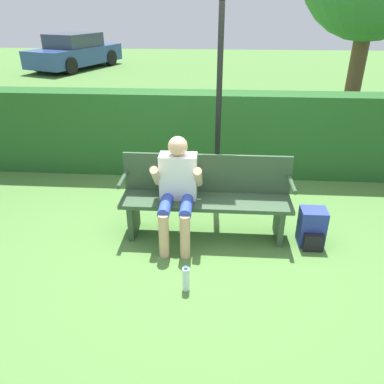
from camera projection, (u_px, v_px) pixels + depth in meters
ground_plane at (205, 235)px, 4.47m from camera, size 40.00×40.00×0.00m
hedge_back at (210, 134)px, 5.85m from camera, size 12.00×0.46×1.29m
park_bench at (206, 195)px, 4.31m from camera, size 1.94×0.45×0.95m
person_seated at (177, 186)px, 4.12m from camera, size 0.55×0.65×1.20m
backpack at (312, 228)px, 4.22m from camera, size 0.29×0.32×0.43m
water_bottle at (186, 279)px, 3.56m from camera, size 0.07×0.07×0.27m
signpost at (220, 76)px, 4.48m from camera, size 0.39×0.09×2.97m
parked_car at (75, 52)px, 15.50m from camera, size 3.10×4.54×1.38m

